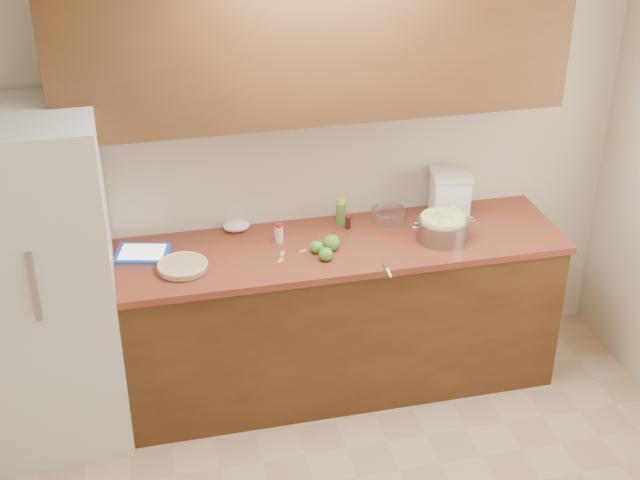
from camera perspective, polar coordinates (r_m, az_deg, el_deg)
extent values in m
plane|color=beige|center=(4.88, -0.79, 5.38)|extent=(3.60, 0.00, 3.60)
cube|color=#4F3116|center=(5.01, 0.08, -5.13)|extent=(2.60, 0.65, 0.88)
cube|color=brown|center=(4.77, 0.09, -0.54)|extent=(2.64, 0.68, 0.04)
cube|color=#543219|center=(4.50, -0.37, 12.17)|extent=(2.60, 0.34, 0.70)
cube|color=silver|center=(4.67, -17.29, -2.69)|extent=(0.70, 0.70, 1.80)
cylinder|color=silver|center=(4.58, -8.79, -1.72)|extent=(0.27, 0.27, 0.04)
cylinder|color=beige|center=(4.58, -8.79, -1.71)|extent=(0.24, 0.24, 0.03)
torus|color=beige|center=(4.57, -8.80, -1.56)|extent=(0.26, 0.26, 0.02)
cylinder|color=gray|center=(4.84, 7.83, 0.66)|extent=(0.27, 0.27, 0.12)
torus|color=gray|center=(4.77, 6.15, 0.93)|extent=(0.06, 0.06, 0.01)
torus|color=gray|center=(4.87, 9.55, 1.31)|extent=(0.06, 0.06, 0.01)
cylinder|color=beige|center=(4.83, 7.84, 0.83)|extent=(0.24, 0.24, 0.13)
cube|color=white|center=(5.07, 8.29, 2.81)|extent=(0.23, 0.23, 0.24)
cube|color=beige|center=(5.02, 8.40, 4.17)|extent=(0.25, 0.25, 0.02)
cube|color=blue|center=(4.76, -11.29, -0.85)|extent=(0.32, 0.27, 0.02)
cube|color=white|center=(4.75, -11.30, -0.74)|extent=(0.26, 0.22, 0.00)
cube|color=gray|center=(4.58, 4.09, -1.69)|extent=(0.02, 0.08, 0.00)
cylinder|color=white|center=(4.51, 4.45, -2.10)|extent=(0.02, 0.07, 0.01)
cylinder|color=#4C8C38|center=(4.95, 1.35, 1.70)|extent=(0.06, 0.06, 0.13)
cylinder|color=yellow|center=(4.92, 1.36, 2.50)|extent=(0.05, 0.05, 0.03)
cylinder|color=beige|center=(4.78, -2.64, 0.35)|extent=(0.05, 0.05, 0.09)
cylinder|color=red|center=(4.75, -2.65, 0.94)|extent=(0.04, 0.04, 0.02)
cylinder|color=black|center=(4.92, 1.80, 1.14)|extent=(0.03, 0.03, 0.07)
cylinder|color=red|center=(4.90, 1.81, 1.59)|extent=(0.03, 0.03, 0.01)
cylinder|color=silver|center=(5.02, 4.41, 1.59)|extent=(0.18, 0.18, 0.07)
torus|color=silver|center=(5.00, 4.43, 1.91)|extent=(0.19, 0.19, 0.01)
ellipsoid|color=white|center=(4.92, -5.37, 0.93)|extent=(0.18, 0.16, 0.06)
sphere|color=#45932A|center=(4.68, -0.23, -0.43)|extent=(0.07, 0.07, 0.07)
cylinder|color=#3F2D19|center=(4.66, -0.23, 0.02)|extent=(0.01, 0.01, 0.01)
sphere|color=#45932A|center=(4.70, 0.75, -0.15)|extent=(0.09, 0.09, 0.09)
cylinder|color=#3F2D19|center=(4.67, 0.75, 0.39)|extent=(0.01, 0.01, 0.01)
sphere|color=#45932A|center=(4.60, 0.37, -0.90)|extent=(0.07, 0.07, 0.07)
cylinder|color=#3F2D19|center=(4.58, 0.37, -0.44)|extent=(0.01, 0.01, 0.01)
cube|color=#86BD5C|center=(4.71, -1.12, -0.70)|extent=(0.05, 0.03, 0.00)
cube|color=#86BD5C|center=(4.68, -2.41, -0.87)|extent=(0.04, 0.05, 0.00)
cube|color=#86BD5C|center=(4.62, -2.53, -1.32)|extent=(0.04, 0.05, 0.00)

